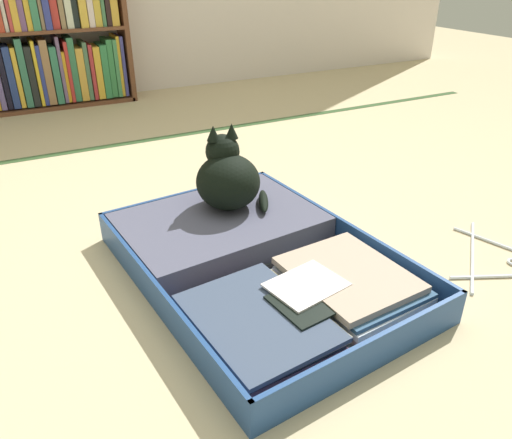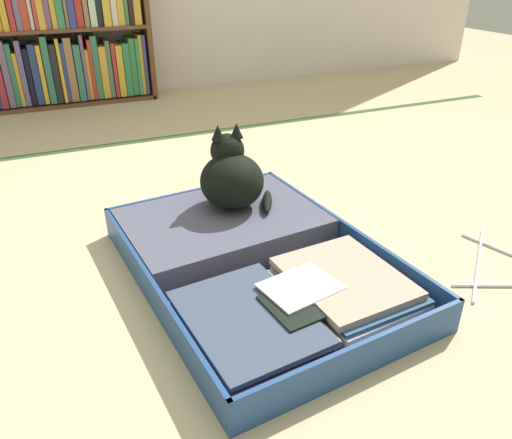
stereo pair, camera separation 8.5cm
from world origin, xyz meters
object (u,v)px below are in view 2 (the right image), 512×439
Objects in this scene: open_suitcase at (250,256)px; clothes_hanger at (492,265)px; bookshelf at (19,35)px; black_cat at (231,177)px.

open_suitcase is 2.90× the size of clothes_hanger.
bookshelf is 5.64× the size of black_cat.
bookshelf is at bearing 116.12° from clothes_hanger.
clothes_hanger is at bearing -39.43° from black_cat.
bookshelf reaches higher than black_cat.
black_cat is at bearing 140.57° from clothes_hanger.
bookshelf is at bearing 103.68° from open_suitcase.
open_suitcase is at bearing 157.23° from clothes_hanger.
clothes_hanger is (1.24, -2.53, -0.43)m from bookshelf.
open_suitcase is at bearing -76.32° from bookshelf.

